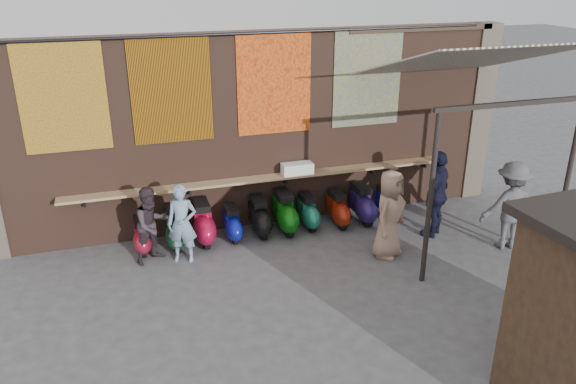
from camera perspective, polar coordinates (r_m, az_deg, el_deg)
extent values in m
plane|color=#474749|center=(10.01, 1.09, -9.11)|extent=(70.00, 70.00, 0.00)
cube|color=brown|center=(11.58, -3.09, 6.18)|extent=(10.00, 0.40, 4.00)
cube|color=#4C4238|center=(13.77, 18.54, 7.68)|extent=(0.50, 0.50, 4.00)
cube|color=#9E7A51|center=(11.53, -2.54, 1.39)|extent=(8.00, 0.32, 0.05)
cube|color=white|center=(11.65, 0.95, 2.38)|extent=(0.65, 0.28, 0.24)
cube|color=maroon|center=(10.83, -21.90, 8.92)|extent=(1.50, 0.02, 2.00)
cube|color=#BB6A0B|center=(10.84, -11.77, 10.07)|extent=(1.50, 0.02, 2.00)
cube|color=orange|center=(11.21, -1.40, 10.92)|extent=(1.50, 0.02, 2.00)
cube|color=navy|center=(11.91, 8.07, 11.40)|extent=(1.50, 0.02, 2.00)
cylinder|color=black|center=(10.97, -3.00, 15.83)|extent=(9.50, 0.06, 0.06)
imported|color=#7794AE|center=(10.52, -10.71, -3.18)|extent=(0.64, 0.52, 1.51)
imported|color=#34282E|center=(10.65, -13.66, -3.25)|extent=(0.90, 0.83, 1.47)
imported|color=black|center=(11.65, 14.88, -0.19)|extent=(1.10, 1.01, 1.81)
imported|color=#504E53|center=(11.60, 21.67, -1.28)|extent=(1.23, 0.82, 1.77)
imported|color=#977760|center=(10.64, 10.26, -2.23)|extent=(1.00, 0.95, 1.72)
cube|color=#473321|center=(8.58, 26.47, -10.43)|extent=(1.92, 0.21, 0.06)
cube|color=beige|center=(11.06, 17.57, 12.66)|extent=(3.20, 3.28, 0.97)
cube|color=#33261C|center=(12.34, 13.55, 15.86)|extent=(3.30, 0.08, 0.12)
cube|color=black|center=(9.97, 22.07, 8.33)|extent=(3.00, 0.08, 0.08)
cylinder|color=black|center=(9.64, 14.25, -0.77)|extent=(0.09, 0.09, 3.10)
cylinder|color=black|center=(11.31, 26.49, 0.96)|extent=(0.09, 0.09, 3.10)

